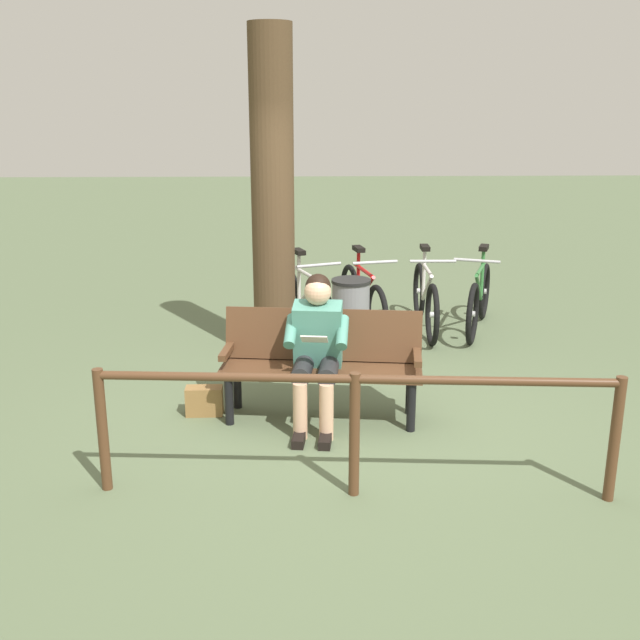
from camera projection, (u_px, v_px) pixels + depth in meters
ground_plane at (344, 428)px, 5.96m from camera, size 40.00×40.00×0.00m
bench at (322, 357)px, 6.07m from camera, size 1.64×0.66×0.87m
person_reading at (317, 344)px, 5.87m from camera, size 0.52×0.80×1.20m
handbag at (204, 401)px, 6.19m from camera, size 0.30×0.14×0.24m
tree_trunk at (273, 199)px, 7.19m from camera, size 0.41×0.41×3.17m
litter_bin at (351, 322)px, 7.31m from camera, size 0.38×0.38×0.85m
bicycle_black at (479, 299)px, 8.38m from camera, size 0.69×1.60×0.94m
bicycle_red at (425, 299)px, 8.37m from camera, size 0.48×1.68×0.94m
bicycle_orange at (363, 301)px, 8.30m from camera, size 0.53×1.65×0.94m
bicycle_purple at (305, 305)px, 8.16m from camera, size 0.69×1.60×0.94m
railing_fence at (355, 410)px, 4.80m from camera, size 3.36×0.31×0.85m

